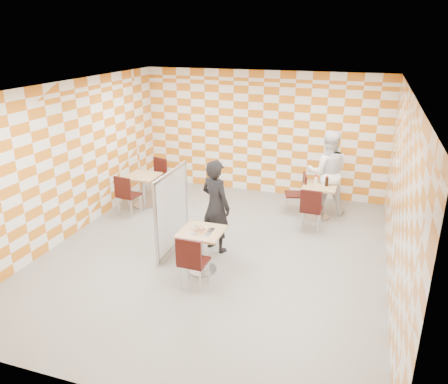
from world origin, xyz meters
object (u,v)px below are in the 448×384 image
Objects in this scene: chair_empty_near at (126,192)px; man_white at (327,172)px; chair_main_front at (191,259)px; chair_second_side at (299,190)px; empty_table at (143,185)px; soda_bottle at (327,181)px; second_table at (319,196)px; man_dark at (216,206)px; chair_empty_far at (158,174)px; main_table at (202,244)px; chair_second_front at (311,207)px; sport_bottle at (316,180)px; partition at (172,211)px.

man_white is (4.13, 1.57, 0.40)m from chair_empty_near.
chair_main_front and chair_second_side have the same top height.
empty_table is 0.81× the size of chair_main_front.
chair_second_side is at bearing 169.82° from soda_bottle.
man_dark is at bearing -128.18° from second_table.
chair_empty_far is at bearing 87.19° from chair_empty_near.
main_table is at bearing 51.16° from man_white.
empty_table is at bearing 1.86° from man_white.
chair_second_side is (1.15, 3.01, 0.04)m from main_table.
chair_second_front and chair_empty_far have the same top height.
sport_bottle is at bearing 9.77° from empty_table.
partition is 7.75× the size of sport_bottle.
partition is 3.34m from sport_bottle.
chair_main_front is 3.89m from soda_bottle.
partition is at bearing -58.39° from chair_empty_far.
empty_table is at bearing 135.29° from main_table.
man_white reaches higher than empty_table.
chair_second_front is 4.00m from chair_empty_far.
chair_empty_far reaches higher than empty_table.
man_dark is (-1.19, -2.19, 0.33)m from chair_second_side.
chair_second_front is 0.85m from soda_bottle.
man_dark reaches higher than partition.
chair_empty_near is at bearing -161.78° from sport_bottle.
man_white reaches higher than main_table.
chair_second_front is 1.20m from man_white.
sport_bottle is (-0.10, 0.08, 0.33)m from second_table.
second_table is at bearing -13.55° from chair_second_side.
chair_second_side is 1.00× the size of chair_empty_near.
man_dark reaches higher than main_table.
partition reaches higher than chair_empty_near.
man_white is (0.55, 0.25, 0.40)m from chair_second_side.
partition reaches higher than soda_bottle.
chair_second_side is at bearing 11.16° from empty_table.
main_table and second_table have the same top height.
chair_empty_far is 4.10m from soda_bottle.
man_dark is (-1.57, -1.32, 0.33)m from chair_second_front.
soda_bottle reaches higher than main_table.
chair_empty_near is (-3.57, -1.32, 0.00)m from chair_second_side.
chair_empty_near is 4.02× the size of soda_bottle.
man_white is 9.41× the size of sport_bottle.
chair_main_front is 3.11m from chair_second_front.
soda_bottle is (0.24, -0.08, 0.01)m from sport_bottle.
chair_second_front is (1.47, 2.74, 0.00)m from chair_main_front.
partition is (-0.84, 1.14, 0.25)m from chair_main_front.
chair_empty_near reaches higher than second_table.
partition is 0.82× the size of man_white.
man_dark is at bearing -118.48° from chair_second_side.
man_white is at bearing 24.32° from chair_second_side.
soda_bottle is (4.08, 0.58, 0.34)m from empty_table.
chair_main_front is at bearing -118.27° from chair_second_front.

